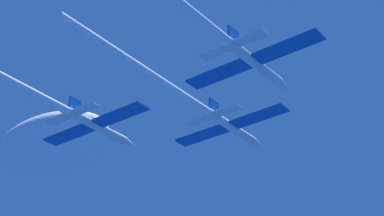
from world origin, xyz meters
TOP-DOWN VIEW (x-y plane):
  - jet_lead at (0.44, -8.41)m, footprint 15.90×36.09m
  - jet_left_wing at (-11.56, -21.39)m, footprint 15.90×39.29m
  - jet_right_wing at (11.23, -20.20)m, footprint 15.90×36.52m
  - cloud_wispy at (-44.53, 8.54)m, footprint 25.85×14.22m

SIDE VIEW (x-z plane):
  - jet_left_wing at x=-11.56m, z-range -1.39..1.24m
  - jet_right_wing at x=11.23m, z-range -1.17..1.47m
  - jet_lead at x=0.44m, z-range -0.54..2.10m
  - cloud_wispy at x=-44.53m, z-range 10.73..19.78m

